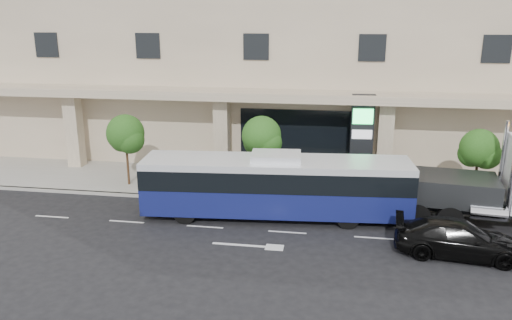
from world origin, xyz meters
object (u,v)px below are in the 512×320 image
at_px(black_sedan, 459,239).
at_px(signage_pylon, 361,139).
at_px(tow_truck, 511,187).
at_px(city_bus, 276,185).

bearing_deg(black_sedan, signage_pylon, 28.96).
xyz_separation_m(tow_truck, black_sedan, (-2.94, -3.42, -1.28)).
height_order(city_bus, signage_pylon, signage_pylon).
bearing_deg(tow_truck, black_sedan, -123.86).
relative_size(tow_truck, signage_pylon, 2.06).
xyz_separation_m(city_bus, tow_truck, (11.11, 0.42, 0.34)).
height_order(black_sedan, signage_pylon, signage_pylon).
relative_size(city_bus, tow_truck, 1.22).
bearing_deg(city_bus, signage_pylon, 48.49).
xyz_separation_m(city_bus, black_sedan, (8.17, -3.00, -0.94)).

